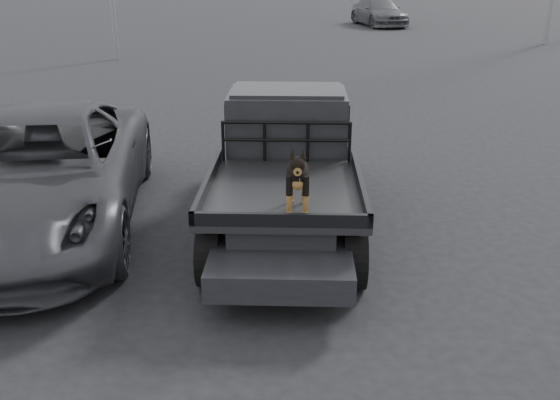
# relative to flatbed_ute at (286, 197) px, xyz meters

# --- Properties ---
(ground) EXTENTS (120.00, 120.00, 0.00)m
(ground) POSITION_rel_flatbed_ute_xyz_m (0.12, -1.71, -0.46)
(ground) COLOR black
(ground) RESTS_ON ground
(flatbed_ute) EXTENTS (2.00, 5.40, 0.92)m
(flatbed_ute) POSITION_rel_flatbed_ute_xyz_m (0.00, 0.00, 0.00)
(flatbed_ute) COLOR black
(flatbed_ute) RESTS_ON ground
(ute_cab) EXTENTS (1.72, 1.30, 0.88)m
(ute_cab) POSITION_rel_flatbed_ute_xyz_m (0.00, 0.95, 0.90)
(ute_cab) COLOR black
(ute_cab) RESTS_ON flatbed_ute
(headache_rack) EXTENTS (1.80, 0.08, 0.55)m
(headache_rack) POSITION_rel_flatbed_ute_xyz_m (-0.00, 0.20, 0.74)
(headache_rack) COLOR black
(headache_rack) RESTS_ON flatbed_ute
(dog) EXTENTS (0.32, 0.60, 0.74)m
(dog) POSITION_rel_flatbed_ute_xyz_m (0.17, -1.60, 0.83)
(dog) COLOR black
(dog) RESTS_ON flatbed_ute
(parked_suv) EXTENTS (3.58, 6.19, 1.62)m
(parked_suv) POSITION_rel_flatbed_ute_xyz_m (-3.42, -0.11, 0.35)
(parked_suv) COLOR #303136
(parked_suv) RESTS_ON ground
(distant_car_b) EXTENTS (3.37, 5.62, 1.53)m
(distant_car_b) POSITION_rel_flatbed_ute_xyz_m (4.70, 30.13, 0.30)
(distant_car_b) COLOR #45454A
(distant_car_b) RESTS_ON ground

